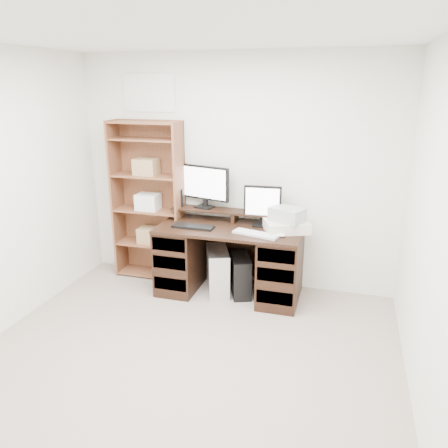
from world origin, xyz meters
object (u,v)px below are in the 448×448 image
at_px(monitor_small, 262,204).
at_px(tower_black, 240,275).
at_px(desk, 230,259).
at_px(printer, 287,226).
at_px(bookshelf, 149,200).
at_px(monitor_wide, 205,184).
at_px(tower_silver, 218,271).

bearing_deg(monitor_small, tower_black, -149.22).
height_order(desk, monitor_small, monitor_small).
distance_m(printer, bookshelf, 1.61).
height_order(desk, tower_black, desk).
relative_size(desk, tower_black, 3.22).
bearing_deg(bookshelf, printer, -6.23).
relative_size(monitor_wide, bookshelf, 0.32).
xyz_separation_m(desk, monitor_small, (0.31, 0.15, 0.59)).
distance_m(monitor_wide, monitor_small, 0.68).
relative_size(monitor_small, tower_black, 0.91).
bearing_deg(monitor_small, printer, -26.30).
relative_size(desk, monitor_wide, 2.63).
relative_size(printer, bookshelf, 0.24).
height_order(monitor_small, bookshelf, bookshelf).
height_order(desk, bookshelf, bookshelf).
distance_m(tower_silver, tower_black, 0.25).
height_order(desk, printer, printer).
bearing_deg(monitor_small, tower_silver, -165.44).
xyz_separation_m(monitor_wide, tower_black, (0.47, -0.24, -0.91)).
distance_m(monitor_small, printer, 0.35).
bearing_deg(bookshelf, tower_silver, -13.65).
bearing_deg(printer, bookshelf, 150.23).
xyz_separation_m(printer, tower_black, (-0.47, -0.02, -0.59)).
bearing_deg(tower_black, monitor_wide, 131.32).
bearing_deg(monitor_wide, monitor_small, 5.67).
distance_m(monitor_wide, printer, 1.01).
height_order(desk, monitor_wide, monitor_wide).
bearing_deg(monitor_small, bookshelf, 173.03).
height_order(printer, tower_silver, printer).
bearing_deg(tower_black, printer, -18.31).
relative_size(monitor_wide, monitor_small, 1.34).
height_order(monitor_wide, bookshelf, bookshelf).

